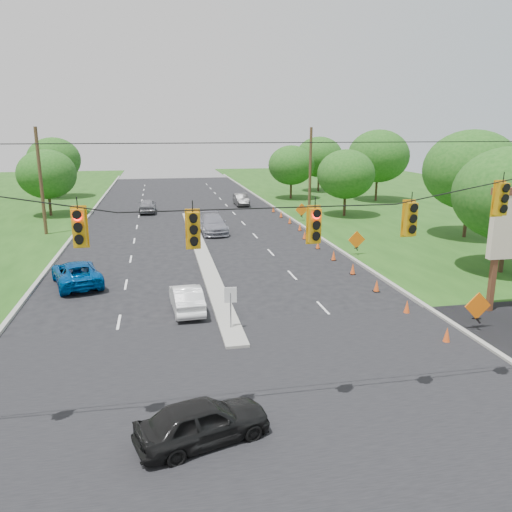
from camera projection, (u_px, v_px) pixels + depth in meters
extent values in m
plane|color=black|center=(257.00, 400.00, 16.59)|extent=(160.00, 160.00, 0.00)
cube|color=black|center=(257.00, 400.00, 16.59)|extent=(160.00, 14.00, 0.02)
cube|color=gray|center=(76.00, 234.00, 43.24)|extent=(0.25, 110.00, 0.16)
cube|color=gray|center=(300.00, 225.00, 47.02)|extent=(0.25, 110.00, 0.16)
cube|color=gray|center=(201.00, 253.00, 36.57)|extent=(1.00, 34.00, 0.18)
cylinder|color=gray|center=(231.00, 312.00, 22.08)|extent=(0.06, 0.06, 1.80)
cube|color=white|center=(230.00, 295.00, 21.88)|extent=(0.55, 0.04, 0.70)
cylinder|color=black|center=(264.00, 194.00, 13.92)|extent=(24.00, 0.04, 0.04)
cube|color=#E9A111|center=(79.00, 228.00, 13.18)|extent=(0.34, 0.24, 1.00)
cube|color=#E9A111|center=(193.00, 230.00, 13.78)|extent=(0.34, 0.24, 1.00)
cube|color=#E9A111|center=(315.00, 225.00, 14.44)|extent=(0.34, 0.24, 1.00)
cube|color=#E9A111|center=(410.00, 219.00, 14.97)|extent=(0.34, 0.24, 1.00)
cube|color=#E9A111|center=(501.00, 199.00, 15.41)|extent=(0.34, 0.24, 1.00)
cylinder|color=#422D1C|center=(41.00, 182.00, 41.69)|extent=(0.28, 0.28, 9.00)
cylinder|color=#422D1C|center=(310.00, 172.00, 51.11)|extent=(0.28, 0.28, 9.00)
cube|color=#59331E|center=(494.00, 269.00, 24.17)|extent=(0.25, 0.25, 4.40)
cone|color=#E4531C|center=(447.00, 335.00, 21.00)|extent=(0.32, 0.32, 0.70)
cone|color=#E4531C|center=(407.00, 307.00, 24.33)|extent=(0.32, 0.32, 0.70)
cone|color=#E4531C|center=(377.00, 286.00, 27.66)|extent=(0.32, 0.32, 0.70)
cone|color=#E4531C|center=(353.00, 269.00, 30.98)|extent=(0.32, 0.32, 0.70)
cone|color=#E4531C|center=(334.00, 255.00, 34.31)|extent=(0.32, 0.32, 0.70)
cone|color=#E4531C|center=(318.00, 244.00, 37.64)|extent=(0.32, 0.32, 0.70)
cone|color=#E4531C|center=(305.00, 235.00, 40.97)|extent=(0.32, 0.32, 0.70)
cone|color=#E4531C|center=(300.00, 227.00, 44.41)|extent=(0.32, 0.32, 0.70)
cone|color=#E4531C|center=(290.00, 220.00, 47.74)|extent=(0.32, 0.32, 0.70)
cone|color=#E4531C|center=(281.00, 214.00, 51.07)|extent=(0.32, 0.32, 0.70)
cone|color=#E4531C|center=(273.00, 209.00, 54.40)|extent=(0.32, 0.32, 0.70)
cube|color=black|center=(476.00, 319.00, 22.28)|extent=(0.06, 0.58, 0.26)
cube|color=black|center=(476.00, 319.00, 22.28)|extent=(0.06, 0.58, 0.26)
cube|color=orange|center=(478.00, 306.00, 22.13)|extent=(1.27, 0.05, 1.27)
cube|color=black|center=(356.00, 248.00, 35.60)|extent=(0.06, 0.58, 0.26)
cube|color=black|center=(356.00, 248.00, 35.60)|extent=(0.06, 0.58, 0.26)
cube|color=orange|center=(357.00, 240.00, 35.45)|extent=(1.27, 0.05, 1.27)
cube|color=black|center=(301.00, 216.00, 48.91)|extent=(0.06, 0.58, 0.26)
cube|color=black|center=(301.00, 216.00, 48.91)|extent=(0.06, 0.58, 0.26)
cube|color=orange|center=(302.00, 210.00, 48.77)|extent=(1.27, 0.05, 1.27)
cylinder|color=black|center=(50.00, 204.00, 51.72)|extent=(0.28, 0.28, 2.52)
ellipsoid|color=#194C14|center=(47.00, 174.00, 50.96)|extent=(5.88, 5.88, 5.04)
cylinder|color=black|center=(57.00, 187.00, 65.57)|extent=(0.28, 0.28, 2.88)
ellipsoid|color=#194C14|center=(54.00, 160.00, 64.70)|extent=(6.72, 6.72, 5.76)
cylinder|color=black|center=(503.00, 251.00, 31.01)|extent=(0.28, 0.28, 2.88)
ellipsoid|color=#194C14|center=(510.00, 194.00, 30.15)|extent=(6.72, 6.72, 5.76)
cylinder|color=black|center=(466.00, 218.00, 41.23)|extent=(0.28, 0.28, 3.24)
ellipsoid|color=#194C14|center=(471.00, 170.00, 40.26)|extent=(7.56, 7.56, 6.48)
cylinder|color=black|center=(345.00, 204.00, 51.61)|extent=(0.28, 0.28, 2.52)
ellipsoid|color=#194C14|center=(346.00, 174.00, 50.85)|extent=(5.88, 5.88, 5.04)
cylinder|color=black|center=(376.00, 188.00, 62.53)|extent=(0.28, 0.28, 3.24)
ellipsoid|color=#194C14|center=(378.00, 156.00, 61.55)|extent=(7.56, 7.56, 6.48)
cylinder|color=black|center=(318.00, 182.00, 72.29)|extent=(0.28, 0.28, 2.88)
ellipsoid|color=#194C14|center=(319.00, 157.00, 71.42)|extent=(6.72, 6.72, 5.76)
cylinder|color=black|center=(291.00, 189.00, 64.55)|extent=(0.28, 0.28, 2.52)
ellipsoid|color=#194C14|center=(291.00, 165.00, 63.80)|extent=(5.88, 5.88, 5.04)
imported|color=black|center=(203.00, 421.00, 14.23)|extent=(4.18, 2.63, 1.33)
imported|color=white|center=(186.00, 298.00, 24.68)|extent=(1.66, 4.06, 1.31)
imported|color=#004696|center=(76.00, 273.00, 28.78)|extent=(3.70, 5.54, 1.41)
imported|color=gray|center=(213.00, 224.00, 43.44)|extent=(2.38, 5.51, 1.58)
imported|color=gray|center=(147.00, 206.00, 53.91)|extent=(1.89, 4.49, 1.51)
imported|color=#2C2C2C|center=(241.00, 200.00, 59.23)|extent=(1.47, 4.19, 1.38)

